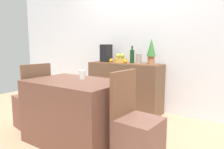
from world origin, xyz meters
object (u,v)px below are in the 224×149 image
Objects in this scene: fruit_bowl at (120,60)px; wine_bottle at (132,56)px; sideboard_console at (125,87)px; coffee_maker at (106,53)px; chair_by_corner at (137,136)px; potted_plant at (151,50)px; chair_near_window at (33,108)px; coffee_cup at (82,75)px; dining_table at (75,111)px; ceramic_vase at (139,59)px.

fruit_bowl is 0.24m from wine_bottle.
wine_bottle is (0.14, 0.00, 0.54)m from sideboard_console.
sideboard_console is 4.06× the size of coffee_maker.
sideboard_console is at bearing 124.61° from chair_by_corner.
potted_plant is at bearing 0.00° from wine_bottle.
potted_plant is at bearing 49.35° from chair_near_window.
coffee_maker is 1.35m from coffee_cup.
coffee_cup is 0.11× the size of chair_near_window.
coffee_maker is at bearing 110.88° from dining_table.
chair_near_window is (-0.95, -1.37, -0.65)m from ceramic_vase.
wine_bottle is at bearing 0.00° from fruit_bowl.
chair_by_corner is (1.63, 0.00, 0.00)m from chair_near_window.
wine_bottle is 0.27× the size of dining_table.
chair_near_window is at bearing -179.86° from chair_by_corner.
chair_near_window is (-0.60, -1.37, -0.62)m from fruit_bowl.
wine_bottle reaches higher than sideboard_console.
coffee_maker is 1.58m from chair_near_window.
coffee_maker reaches higher than fruit_bowl.
fruit_bowl is at bearing 180.00° from wine_bottle.
coffee_maker is at bearing 180.00° from ceramic_vase.
fruit_bowl is 0.60m from potted_plant.
potted_plant is 1.57m from dining_table.
wine_bottle is 1.24m from coffee_cup.
potted_plant reaches higher than chair_near_window.
fruit_bowl is at bearing 127.11° from chair_by_corner.
chair_near_window is (-0.82, -0.14, -0.53)m from coffee_cup.
sideboard_console is 1.44× the size of chair_near_window.
sideboard_console is 1.66m from chair_by_corner.
ceramic_vase is 0.19× the size of chair_near_window.
ceramic_vase reaches higher than fruit_bowl.
sideboard_console is 0.47m from fruit_bowl.
chair_by_corner is (0.68, -1.36, -0.65)m from ceramic_vase.
potted_plant is 0.45× the size of chair_by_corner.
coffee_cup is (0.12, -1.23, 0.37)m from sideboard_console.
sideboard_console is at bearing 180.00° from potted_plant.
coffee_cup is 0.98m from chair_by_corner.
dining_table is (0.12, -1.36, -0.05)m from sideboard_console.
dining_table is 0.82m from chair_near_window.
sideboard_console is 5.88× the size of fruit_bowl.
chair_near_window is at bearing -102.26° from coffee_maker.
coffee_maker is 0.36× the size of chair_near_window.
coffee_maker is at bearing 134.46° from chair_by_corner.
chair_by_corner is (0.46, -1.36, -0.80)m from potted_plant.
fruit_bowl is 0.25× the size of chair_near_window.
chair_near_window is at bearing -116.90° from sideboard_console.
wine_bottle is at bearing 89.40° from dining_table.
chair_near_window is (-0.69, -1.37, -0.15)m from sideboard_console.
coffee_maker reaches higher than wine_bottle.
wine_bottle is 1.72m from chair_by_corner.
chair_near_window is (-0.82, -0.00, -0.10)m from dining_table.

